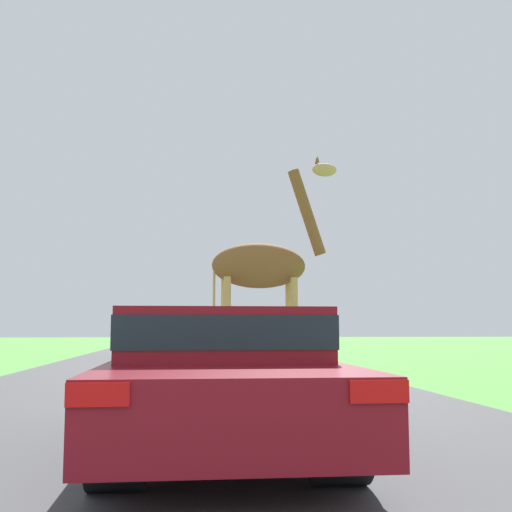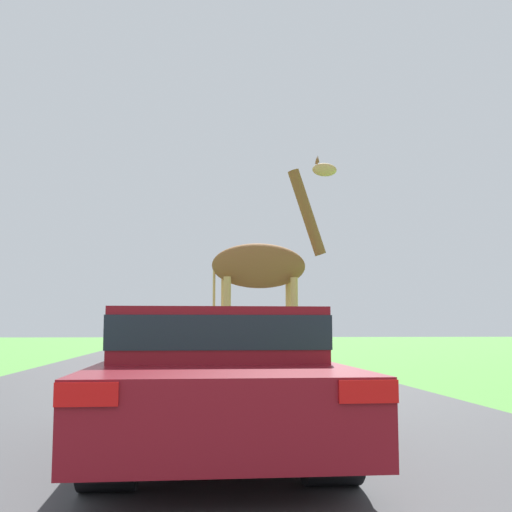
% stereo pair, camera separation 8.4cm
% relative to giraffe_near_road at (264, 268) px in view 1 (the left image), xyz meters
% --- Properties ---
extents(road, '(8.39, 120.00, 0.00)m').
position_rel_giraffe_near_road_xyz_m(road, '(-1.67, 16.78, -2.39)').
color(road, '#424244').
rests_on(road, ground).
extents(giraffe_near_road, '(2.82, 0.83, 4.95)m').
position_rel_giraffe_near_road_xyz_m(giraffe_near_road, '(0.00, 0.00, 0.00)').
color(giraffe_near_road, tan).
rests_on(giraffe_near_road, ground).
extents(car_lead_maroon, '(1.91, 4.71, 1.26)m').
position_rel_giraffe_near_road_xyz_m(car_lead_maroon, '(-1.38, -7.88, -1.71)').
color(car_lead_maroon, maroon).
rests_on(car_lead_maroon, ground).
extents(car_queue_right, '(2.00, 4.70, 1.36)m').
position_rel_giraffe_near_road_xyz_m(car_queue_right, '(-0.31, 14.77, -1.68)').
color(car_queue_right, '#144C28').
rests_on(car_queue_right, ground).
extents(car_queue_left, '(1.97, 4.13, 1.49)m').
position_rel_giraffe_near_road_xyz_m(car_queue_left, '(-0.68, 4.06, -1.61)').
color(car_queue_left, gray).
rests_on(car_queue_left, ground).
extents(car_far_ahead, '(1.95, 4.63, 1.49)m').
position_rel_giraffe_near_road_xyz_m(car_far_ahead, '(-1.25, 9.69, -1.60)').
color(car_far_ahead, black).
rests_on(car_far_ahead, ground).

